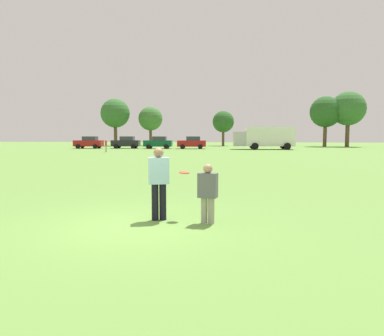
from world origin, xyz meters
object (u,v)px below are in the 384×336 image
(bystander_sideline_watcher, at_px, (106,145))
(player_defender, at_px, (208,191))
(box_truck, at_px, (265,137))
(traffic_cone, at_px, (210,179))
(frisbee, at_px, (184,172))
(parked_car_mid_left, at_px, (126,142))
(parked_car_mid_right, at_px, (192,143))
(parked_car_center, at_px, (158,142))
(parked_car_near_left, at_px, (89,142))
(player_thrower, at_px, (159,179))

(bystander_sideline_watcher, bearing_deg, player_defender, -67.06)
(box_truck, bearing_deg, traffic_cone, -98.41)
(player_defender, relative_size, frisbee, 5.20)
(player_defender, relative_size, parked_car_mid_left, 0.33)
(bystander_sideline_watcher, bearing_deg, box_truck, 27.42)
(frisbee, xyz_separation_m, box_truck, (5.80, 44.15, 0.59))
(parked_car_mid_left, height_order, parked_car_mid_right, same)
(traffic_cone, relative_size, parked_car_center, 0.11)
(frisbee, relative_size, parked_car_mid_right, 0.06)
(parked_car_near_left, bearing_deg, parked_car_mid_left, 9.32)
(traffic_cone, xyz_separation_m, parked_car_mid_right, (-4.98, 38.65, 0.69))
(traffic_cone, distance_m, parked_car_mid_right, 38.98)
(parked_car_mid_left, bearing_deg, frisbee, -71.95)
(box_truck, height_order, bystander_sideline_watcher, box_truck)
(frisbee, relative_size, bystander_sideline_watcher, 0.17)
(frisbee, distance_m, bystander_sideline_watcher, 36.66)
(parked_car_center, relative_size, bystander_sideline_watcher, 2.76)
(parked_car_mid_right, height_order, bystander_sideline_watcher, parked_car_mid_right)
(player_thrower, bearing_deg, bystander_sideline_watcher, 111.33)
(parked_car_mid_left, bearing_deg, player_thrower, -72.70)
(parked_car_center, xyz_separation_m, box_truck, (15.60, -1.07, 0.83))
(player_defender, bearing_deg, traffic_cone, 93.14)
(parked_car_near_left, height_order, bystander_sideline_watcher, parked_car_near_left)
(frisbee, relative_size, traffic_cone, 0.57)
(parked_car_near_left, distance_m, parked_car_center, 10.57)
(frisbee, bearing_deg, player_defender, -33.64)
(player_defender, distance_m, parked_car_center, 46.80)
(parked_car_mid_right, distance_m, box_truck, 10.63)
(player_defender, xyz_separation_m, box_truck, (5.19, 44.55, 0.97))
(parked_car_near_left, xyz_separation_m, bystander_sideline_watcher, (6.45, -10.79, -0.04))
(traffic_cone, xyz_separation_m, parked_car_near_left, (-20.60, 38.18, 0.69))
(parked_car_mid_left, distance_m, parked_car_mid_right, 10.13)
(frisbee, distance_m, parked_car_mid_right, 45.43)
(player_defender, xyz_separation_m, traffic_cone, (-0.38, 6.93, -0.56))
(parked_car_near_left, bearing_deg, bystander_sideline_watcher, -59.14)
(player_thrower, distance_m, bystander_sideline_watcher, 36.61)
(frisbee, distance_m, traffic_cone, 6.60)
(player_thrower, relative_size, frisbee, 6.55)
(frisbee, bearing_deg, parked_car_mid_right, 96.00)
(traffic_cone, bearing_deg, parked_car_mid_left, 111.12)
(parked_car_near_left, distance_m, parked_car_mid_left, 5.57)
(player_defender, xyz_separation_m, bystander_sideline_watcher, (-14.53, 34.32, 0.10))
(parked_car_mid_right, bearing_deg, parked_car_near_left, -178.27)
(traffic_cone, bearing_deg, bystander_sideline_watcher, 117.32)
(player_thrower, distance_m, box_truck, 44.79)
(parked_car_mid_left, bearing_deg, box_truck, -4.05)
(traffic_cone, xyz_separation_m, parked_car_mid_left, (-15.10, 39.08, 0.69))
(player_defender, height_order, box_truck, box_truck)
(frisbee, bearing_deg, bystander_sideline_watcher, 112.31)
(player_thrower, distance_m, player_defender, 1.25)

